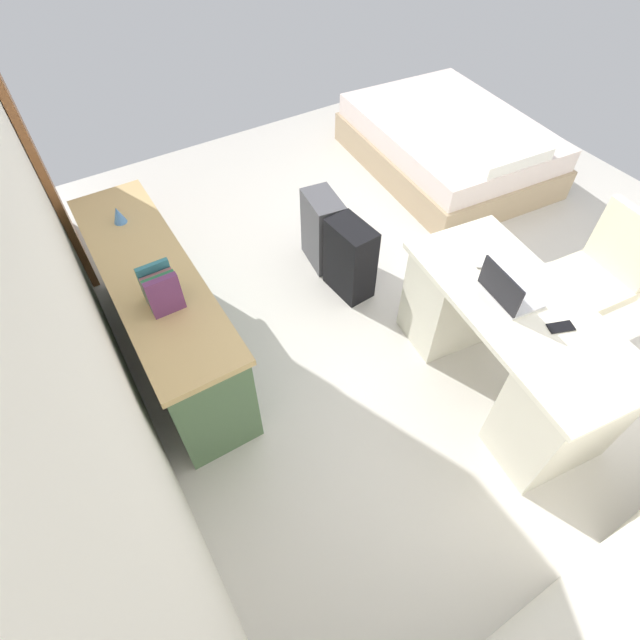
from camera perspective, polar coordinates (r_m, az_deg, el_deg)
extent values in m
plane|color=beige|center=(3.94, 10.12, 5.09)|extent=(5.38, 5.38, 0.00)
cube|color=white|center=(2.40, -29.87, 9.37)|extent=(4.31, 0.10, 2.81)
cube|color=brown|center=(3.99, -30.89, 17.69)|extent=(0.88, 0.05, 2.04)
cube|color=silver|center=(2.89, 22.46, 1.30)|extent=(1.51, 0.84, 0.04)
cube|color=beige|center=(3.01, 26.13, -9.82)|extent=(0.47, 0.64, 0.70)
cube|color=beige|center=(3.37, 15.57, 2.80)|extent=(0.47, 0.64, 0.70)
cylinder|color=black|center=(3.89, 26.02, -0.83)|extent=(0.52, 0.52, 0.04)
cylinder|color=black|center=(3.76, 27.00, 1.04)|extent=(0.06, 0.06, 0.42)
cube|color=beige|center=(3.60, 28.37, 3.68)|extent=(0.50, 0.50, 0.08)
cube|color=beige|center=(3.59, 32.01, 7.46)|extent=(0.44, 0.11, 0.44)
cube|color=#4C6B47|center=(3.27, -17.60, 0.52)|extent=(1.76, 0.44, 0.73)
cube|color=tan|center=(3.00, -19.29, 5.32)|extent=(1.80, 0.48, 0.04)
cube|color=#415B3C|center=(3.16, -10.76, -4.40)|extent=(0.67, 0.01, 0.25)
cube|color=#415B3C|center=(3.68, -15.84, 4.20)|extent=(0.67, 0.01, 0.25)
cube|color=tan|center=(5.17, 14.25, 18.16)|extent=(2.01, 1.56, 0.28)
cube|color=silver|center=(5.05, 14.79, 20.46)|extent=(1.95, 1.49, 0.20)
cube|color=white|center=(4.57, 20.32, 17.97)|extent=(0.54, 0.72, 0.10)
cube|color=black|center=(3.59, 3.49, 7.02)|extent=(0.38, 0.25, 0.59)
cube|color=#4C4C51|center=(3.83, 0.32, 10.33)|extent=(0.39, 0.27, 0.59)
cube|color=#B7B7BC|center=(2.91, 21.20, 2.84)|extent=(0.34, 0.26, 0.02)
cube|color=black|center=(2.78, 20.15, 3.68)|extent=(0.31, 0.05, 0.19)
ellipsoid|color=white|center=(3.03, 18.27, 6.22)|extent=(0.07, 0.11, 0.03)
cube|color=black|center=(2.85, 26.11, -0.74)|extent=(0.11, 0.15, 0.01)
cube|color=#61305D|center=(2.63, -17.48, 2.68)|extent=(0.04, 0.17, 0.24)
cube|color=#26633F|center=(2.67, -17.72, 3.08)|extent=(0.04, 0.17, 0.22)
cube|color=#894D52|center=(2.70, -17.95, 3.46)|extent=(0.04, 0.17, 0.20)
cube|color=#2F6E7C|center=(2.72, -18.33, 4.26)|extent=(0.03, 0.17, 0.24)
cube|color=olive|center=(2.76, -18.52, 4.53)|extent=(0.03, 0.17, 0.21)
cone|color=#4C7FBF|center=(3.35, -22.32, 11.18)|extent=(0.08, 0.08, 0.11)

